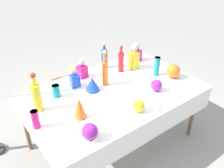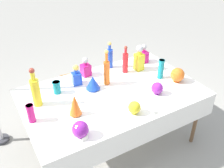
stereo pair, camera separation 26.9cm
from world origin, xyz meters
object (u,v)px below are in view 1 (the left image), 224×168
object	(u,v)px
round_bowl_0	(173,71)
round_bowl_2	(138,106)
square_decanter_3	(82,70)
slender_vase_0	(56,91)
slender_vase_1	(35,119)
tall_bottle_2	(121,61)
round_bowl_1	(90,132)
fluted_vase_0	(92,84)
fluted_vase_1	(80,107)
cardboard_box_behind_left	(70,93)
square_decanter_0	(136,54)
round_bowl_3	(156,85)
slender_vase_2	(157,66)
tall_bottle_1	(104,58)
square_decanter_2	(75,79)
square_decanter_1	(134,57)
tall_bottle_3	(105,71)
tall_bottle_0	(37,96)

from	to	relation	value
round_bowl_0	round_bowl_2	bearing A→B (deg)	-162.74
square_decanter_3	slender_vase_0	xyz separation A→B (m)	(-0.43, -0.19, -0.02)
slender_vase_1	tall_bottle_2	bearing A→B (deg)	15.73
round_bowl_1	round_bowl_2	world-z (taller)	round_bowl_1
square_decanter_3	fluted_vase_0	size ratio (longest dim) A/B	1.48
slender_vase_0	slender_vase_1	world-z (taller)	slender_vase_1
fluted_vase_1	cardboard_box_behind_left	bearing A→B (deg)	68.32
square_decanter_0	round_bowl_3	world-z (taller)	square_decanter_0
slender_vase_2	round_bowl_0	size ratio (longest dim) A/B	1.39
round_bowl_2	tall_bottle_1	bearing A→B (deg)	74.47
tall_bottle_2	square_decanter_2	size ratio (longest dim) A/B	1.43
slender_vase_1	round_bowl_2	xyz separation A→B (m)	(0.89, -0.38, -0.03)
square_decanter_1	fluted_vase_0	xyz separation A→B (m)	(-0.70, -0.11, -0.07)
tall_bottle_1	cardboard_box_behind_left	world-z (taller)	tall_bottle_1
square_decanter_0	fluted_vase_1	world-z (taller)	square_decanter_0
square_decanter_0	cardboard_box_behind_left	distance (m)	1.18
tall_bottle_2	square_decanter_2	bearing A→B (deg)	176.34
tall_bottle_3	round_bowl_2	size ratio (longest dim) A/B	3.22
round_bowl_0	round_bowl_1	size ratio (longest dim) A/B	1.11
round_bowl_3	round_bowl_1	bearing A→B (deg)	-169.20
tall_bottle_1	square_decanter_0	size ratio (longest dim) A/B	1.38
round_bowl_2	fluted_vase_1	bearing A→B (deg)	151.70
square_decanter_1	slender_vase_0	size ratio (longest dim) A/B	2.36
square_decanter_0	tall_bottle_3	bearing A→B (deg)	-160.88
slender_vase_1	round_bowl_2	size ratio (longest dim) A/B	1.39
tall_bottle_3	square_decanter_3	bearing A→B (deg)	113.00
tall_bottle_0	round_bowl_3	distance (m)	1.26
tall_bottle_3	slender_vase_0	world-z (taller)	tall_bottle_3
square_decanter_0	slender_vase_1	distance (m)	1.67
tall_bottle_3	slender_vase_2	xyz separation A→B (m)	(0.62, -0.20, -0.05)
tall_bottle_2	fluted_vase_1	world-z (taller)	tall_bottle_2
slender_vase_1	fluted_vase_1	distance (m)	0.41
square_decanter_0	square_decanter_3	distance (m)	0.81
slender_vase_2	cardboard_box_behind_left	size ratio (longest dim) A/B	0.48
fluted_vase_0	tall_bottle_3	bearing A→B (deg)	6.08
square_decanter_3	fluted_vase_0	world-z (taller)	square_decanter_3
tall_bottle_3	slender_vase_0	size ratio (longest dim) A/B	3.04
square_decanter_1	fluted_vase_0	size ratio (longest dim) A/B	2.05
tall_bottle_0	round_bowl_2	distance (m)	0.98
tall_bottle_3	square_decanter_2	xyz separation A→B (m)	(-0.30, 0.17, -0.07)
square_decanter_3	round_bowl_2	xyz separation A→B (m)	(0.09, -0.90, -0.03)
square_decanter_0	slender_vase_2	distance (m)	0.44
fluted_vase_1	round_bowl_0	xyz separation A→B (m)	(1.26, -0.03, -0.03)
tall_bottle_3	round_bowl_3	size ratio (longest dim) A/B	3.15
fluted_vase_1	round_bowl_1	world-z (taller)	fluted_vase_1
tall_bottle_3	round_bowl_2	xyz separation A→B (m)	(-0.03, -0.60, -0.10)
tall_bottle_1	round_bowl_1	xyz separation A→B (m)	(-0.84, -0.97, -0.06)
fluted_vase_0	round_bowl_3	bearing A→B (deg)	-37.51
square_decanter_0	fluted_vase_0	distance (m)	0.91
square_decanter_2	square_decanter_3	xyz separation A→B (m)	(0.17, 0.13, -0.00)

